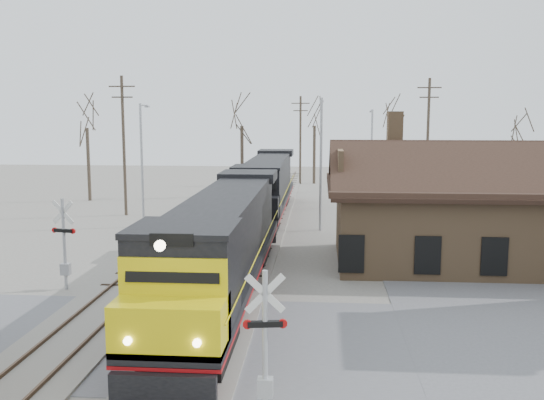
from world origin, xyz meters
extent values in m
plane|color=gray|center=(0.00, 0.00, 0.00)|extent=(140.00, 140.00, 0.00)
cube|color=slate|center=(0.00, 0.00, 0.01)|extent=(60.00, 9.00, 0.03)
cube|color=gray|center=(0.00, 15.00, 0.06)|extent=(3.40, 90.00, 0.12)
cube|color=#473323|center=(-0.72, 15.00, 0.17)|extent=(0.08, 90.00, 0.14)
cube|color=#473323|center=(0.72, 15.00, 0.17)|extent=(0.08, 90.00, 0.14)
cube|color=gray|center=(-4.50, 15.00, 0.06)|extent=(3.40, 90.00, 0.12)
cube|color=#473323|center=(-5.22, 15.00, 0.17)|extent=(0.08, 90.00, 0.14)
cube|color=#473323|center=(-3.78, 15.00, 0.17)|extent=(0.08, 90.00, 0.14)
cube|color=olive|center=(12.00, 12.00, 2.00)|extent=(14.00, 8.00, 4.00)
cube|color=black|center=(12.00, 12.00, 4.10)|extent=(15.20, 9.20, 0.30)
cube|color=black|center=(12.00, 9.70, 5.10)|extent=(15.00, 4.71, 2.66)
cube|color=black|center=(12.00, 14.30, 5.10)|extent=(15.00, 4.71, 2.66)
cube|color=olive|center=(8.00, 13.50, 6.80)|extent=(0.80, 0.80, 2.20)
cube|color=black|center=(0.00, -1.53, 0.56)|extent=(2.53, 4.05, 1.01)
cube|color=black|center=(0.00, 11.65, 0.56)|extent=(2.53, 4.05, 1.01)
cube|color=black|center=(0.00, 5.06, 1.37)|extent=(3.04, 20.27, 0.35)
cube|color=#970B0E|center=(0.00, 5.06, 1.15)|extent=(3.06, 20.27, 0.12)
cube|color=black|center=(0.00, 6.33, 2.94)|extent=(2.63, 14.69, 2.84)
cube|color=black|center=(0.00, -2.44, 2.94)|extent=(3.04, 2.84, 2.84)
cube|color=yellow|center=(0.00, -4.16, 2.08)|extent=(3.04, 1.82, 1.42)
cube|color=black|center=(0.00, -5.17, 0.56)|extent=(2.84, 0.25, 1.01)
cylinder|color=#FFF2CC|center=(0.00, -5.09, 4.46)|extent=(0.28, 0.10, 0.28)
cube|color=black|center=(0.00, 19.24, 0.56)|extent=(2.53, 4.05, 1.01)
cube|color=black|center=(0.00, 32.41, 0.56)|extent=(2.53, 4.05, 1.01)
cube|color=black|center=(0.00, 25.83, 1.37)|extent=(3.04, 20.27, 0.35)
cube|color=#970B0E|center=(0.00, 25.83, 1.15)|extent=(3.06, 20.27, 0.12)
cube|color=black|center=(0.00, 27.09, 2.94)|extent=(2.63, 14.69, 2.84)
cube|color=black|center=(0.00, 18.33, 2.94)|extent=(3.04, 2.84, 2.84)
cube|color=black|center=(0.00, 16.61, 2.08)|extent=(3.04, 1.82, 1.42)
cube|color=black|center=(0.00, 15.59, 0.56)|extent=(2.84, 0.25, 1.01)
cylinder|color=#A5A8AD|center=(2.69, -5.32, 1.97)|extent=(0.14, 0.14, 3.94)
cube|color=silver|center=(2.69, -5.32, 3.35)|extent=(1.02, 0.20, 1.03)
cube|color=silver|center=(2.69, -5.32, 3.35)|extent=(1.02, 0.20, 1.03)
cube|color=black|center=(2.69, -5.32, 2.56)|extent=(0.90, 0.28, 0.15)
cylinder|color=#B20C0C|center=(2.25, -5.39, 2.56)|extent=(0.25, 0.11, 0.24)
cylinder|color=#B20C0C|center=(3.13, -5.25, 2.56)|extent=(0.25, 0.11, 0.24)
cube|color=#A5A8AD|center=(2.69, -5.32, 0.89)|extent=(0.39, 0.30, 0.49)
cylinder|color=#A5A8AD|center=(-7.23, 5.58, 2.05)|extent=(0.14, 0.14, 4.10)
cube|color=silver|center=(-7.23, 5.58, 3.49)|extent=(1.06, 0.25, 1.07)
cube|color=silver|center=(-7.23, 5.58, 3.49)|extent=(1.06, 0.25, 1.07)
cube|color=black|center=(-7.23, 5.58, 2.67)|extent=(0.93, 0.33, 0.15)
cylinder|color=#B20C0C|center=(-6.78, 5.49, 2.67)|extent=(0.26, 0.13, 0.25)
cylinder|color=#B20C0C|center=(-7.68, 5.67, 2.67)|extent=(0.26, 0.13, 0.25)
cube|color=#A5A8AD|center=(-7.23, 5.58, 0.92)|extent=(0.41, 0.31, 0.51)
cylinder|color=#A5A8AD|center=(-8.17, 20.68, 4.23)|extent=(0.18, 0.18, 8.46)
cylinder|color=#A5A8AD|center=(-8.17, 21.58, 8.36)|extent=(0.12, 1.80, 0.12)
cube|color=#A5A8AD|center=(-8.17, 22.38, 8.26)|extent=(0.25, 0.50, 0.12)
cylinder|color=#A5A8AD|center=(4.04, 20.32, 4.41)|extent=(0.18, 0.18, 8.81)
cylinder|color=#A5A8AD|center=(4.04, 21.22, 8.71)|extent=(0.12, 1.80, 0.12)
cube|color=#A5A8AD|center=(4.04, 22.02, 8.61)|extent=(0.25, 0.50, 0.12)
cylinder|color=#A5A8AD|center=(8.56, 35.01, 4.08)|extent=(0.18, 0.18, 8.15)
cylinder|color=#A5A8AD|center=(8.56, 35.91, 8.05)|extent=(0.12, 1.80, 0.12)
cube|color=#A5A8AD|center=(8.56, 36.71, 7.95)|extent=(0.25, 0.50, 0.12)
cylinder|color=#382D23|center=(-10.94, 25.35, 5.30)|extent=(0.24, 0.24, 10.61)
cube|color=#382D23|center=(-10.94, 25.35, 9.81)|extent=(2.00, 0.10, 0.10)
cube|color=#382D23|center=(-10.94, 25.35, 9.01)|extent=(1.60, 0.10, 0.10)
cylinder|color=#382D23|center=(1.74, 47.69, 4.86)|extent=(0.24, 0.24, 9.72)
cube|color=#382D23|center=(1.74, 47.69, 8.92)|extent=(2.00, 0.10, 0.10)
cube|color=#382D23|center=(1.74, 47.69, 8.12)|extent=(1.60, 0.10, 0.10)
cylinder|color=#382D23|center=(13.05, 32.60, 5.37)|extent=(0.24, 0.24, 10.74)
cube|color=#382D23|center=(13.05, 32.60, 9.94)|extent=(2.00, 0.10, 0.10)
cube|color=#382D23|center=(13.05, 32.60, 9.14)|extent=(1.60, 0.10, 0.10)
cylinder|color=#382D23|center=(-16.74, 32.89, 3.27)|extent=(0.32, 0.32, 6.53)
cylinder|color=#382D23|center=(-3.40, 37.03, 3.32)|extent=(0.32, 0.32, 6.65)
cylinder|color=#382D23|center=(3.30, 47.99, 3.23)|extent=(0.32, 0.32, 6.47)
cylinder|color=#382D23|center=(11.28, 43.08, 3.31)|extent=(0.32, 0.32, 6.63)
cylinder|color=#382D23|center=(22.56, 38.13, 2.63)|extent=(0.32, 0.32, 5.26)
camera|label=1|loc=(4.03, -19.79, 7.76)|focal=40.00mm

